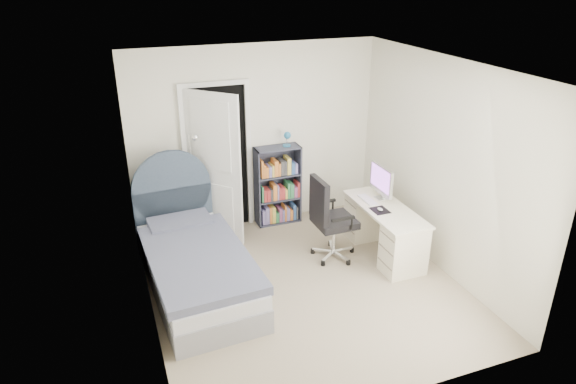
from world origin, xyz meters
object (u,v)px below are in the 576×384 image
object	(u,v)px
desk	(384,228)
nightstand	(164,216)
bed	(195,263)
bookcase	(278,188)
office_chair	(328,215)
floor_lamp	(196,200)

from	to	relation	value
desk	nightstand	bearing A→B (deg)	154.09
bed	nightstand	bearing A→B (deg)	98.87
bookcase	office_chair	world-z (taller)	bookcase
office_chair	floor_lamp	bearing A→B (deg)	145.61
bed	desk	world-z (taller)	bed
floor_lamp	office_chair	distance (m)	1.74
bed	bookcase	bearing A→B (deg)	39.99
bed	office_chair	xyz separation A→B (m)	(1.67, 0.03, 0.29)
bed	nightstand	world-z (taller)	bed
office_chair	desk	bearing A→B (deg)	-11.30
floor_lamp	office_chair	xyz separation A→B (m)	(1.43, -0.98, -0.02)
bed	floor_lamp	xyz separation A→B (m)	(0.24, 1.02, 0.31)
nightstand	desk	distance (m)	2.84
bed	bookcase	size ratio (longest dim) A/B	1.66
bed	bookcase	world-z (taller)	bookcase
bed	floor_lamp	world-z (taller)	floor_lamp
bookcase	desk	xyz separation A→B (m)	(0.95, -1.31, -0.16)
floor_lamp	desk	distance (m)	2.44
nightstand	desk	world-z (taller)	desk
floor_lamp	bookcase	xyz separation A→B (m)	(1.20, 0.18, -0.10)
nightstand	bookcase	bearing A→B (deg)	2.30
nightstand	bookcase	world-z (taller)	bookcase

